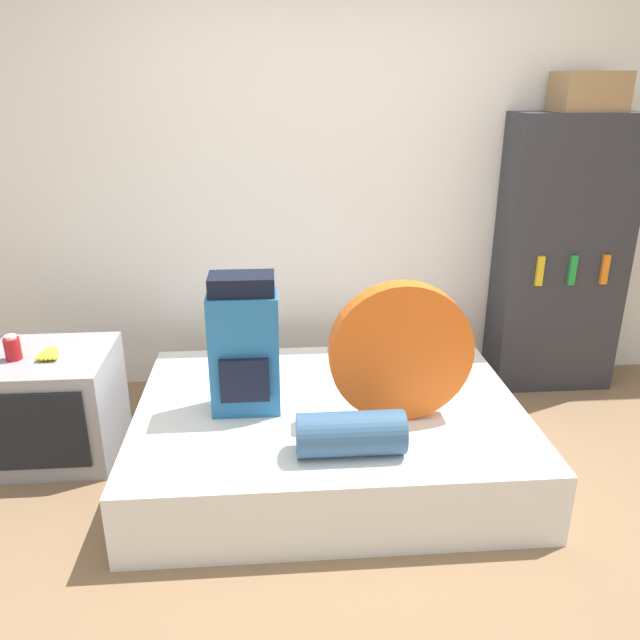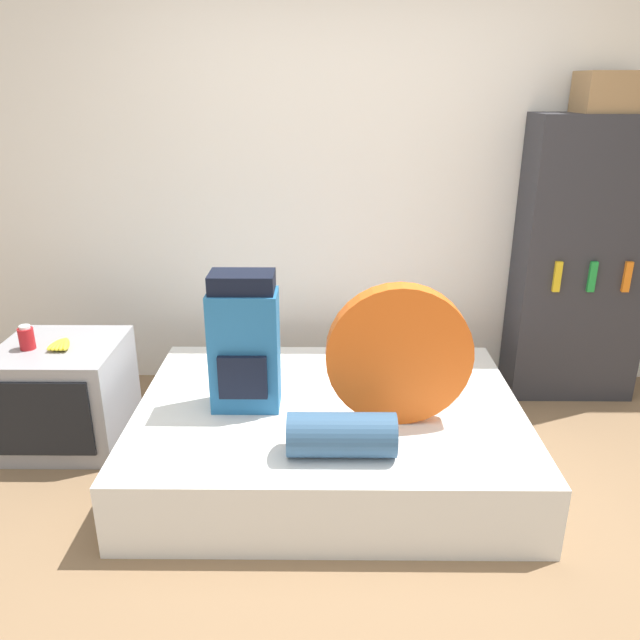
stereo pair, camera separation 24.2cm
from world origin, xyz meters
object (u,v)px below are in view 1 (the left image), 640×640
object	(u,v)px
sleeping_roll	(351,434)
cardboard_box	(589,92)
tent_bag	(401,352)
backpack	(244,347)
television	(54,405)
bookshelf	(560,256)
canister	(13,348)

from	to	relation	value
sleeping_roll	cardboard_box	distance (m)	2.42
sleeping_roll	tent_bag	bearing A→B (deg)	48.54
cardboard_box	backpack	bearing A→B (deg)	-156.01
television	bookshelf	distance (m)	3.07
television	cardboard_box	size ratio (longest dim) A/B	1.69
tent_bag	canister	xyz separation A→B (m)	(-1.89, 0.34, -0.06)
tent_bag	canister	distance (m)	1.92
tent_bag	television	world-z (taller)	tent_bag
backpack	cardboard_box	bearing A→B (deg)	23.99
backpack	television	distance (m)	1.12
television	sleeping_roll	bearing A→B (deg)	-24.59
television	cardboard_box	distance (m)	3.41
canister	tent_bag	bearing A→B (deg)	-10.12
sleeping_roll	television	bearing A→B (deg)	155.41
canister	bookshelf	size ratio (longest dim) A/B	0.08
cardboard_box	tent_bag	bearing A→B (deg)	-140.78
sleeping_roll	cardboard_box	world-z (taller)	cardboard_box
backpack	bookshelf	distance (m)	2.12
television	canister	distance (m)	0.37
tent_bag	television	bearing A→B (deg)	167.94
backpack	tent_bag	size ratio (longest dim) A/B	1.02
tent_bag	canister	size ratio (longest dim) A/B	5.23
backpack	cardboard_box	distance (m)	2.43
backpack	bookshelf	bearing A→B (deg)	24.31
sleeping_roll	television	xyz separation A→B (m)	(-1.48, 0.68, -0.16)
canister	cardboard_box	world-z (taller)	cardboard_box
backpack	canister	xyz separation A→B (m)	(-1.16, 0.20, -0.06)
sleeping_roll	cardboard_box	size ratio (longest dim) A/B	1.27
sleeping_roll	bookshelf	bearing A→B (deg)	41.68
cardboard_box	canister	bearing A→B (deg)	-167.90
sleeping_roll	bookshelf	world-z (taller)	bookshelf
backpack	canister	bearing A→B (deg)	169.98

